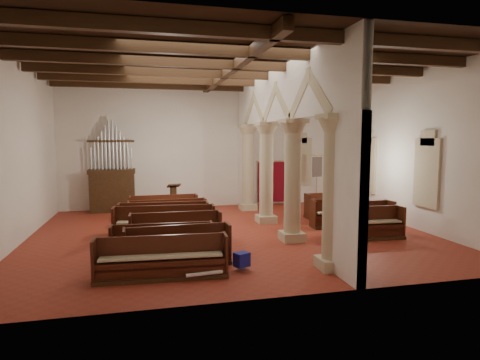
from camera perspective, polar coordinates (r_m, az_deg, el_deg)
name	(u,v)px	position (r m, az deg, el deg)	size (l,w,h in m)	color
floor	(231,233)	(14.71, -1.34, -7.57)	(14.00, 14.00, 0.00)	maroon
ceiling	(230,65)	(14.52, -1.41, 16.10)	(14.00, 14.00, 0.00)	black
wall_back	(206,147)	(20.21, -4.88, 4.71)	(14.00, 0.02, 6.00)	white
wall_front	(289,160)	(8.53, 6.95, 2.88)	(14.00, 0.02, 6.00)	white
wall_left	(14,152)	(14.58, -29.46, 3.44)	(0.02, 12.00, 6.00)	white
wall_right	(403,149)	(17.17, 22.20, 4.05)	(0.02, 12.00, 6.00)	white
ceiling_beams	(230,70)	(14.49, -1.40, 15.40)	(13.80, 11.80, 0.30)	#402714
arcade	(279,135)	(14.77, 5.51, 6.40)	(0.90, 11.90, 6.00)	tan
window_right_a	(428,173)	(16.00, 25.14, 0.94)	(0.03, 1.00, 2.20)	#316F52
window_right_b	(368,165)	(19.29, 17.76, 2.00)	(0.03, 1.00, 2.20)	#316F52
window_back	(299,162)	(21.53, 8.44, 2.62)	(1.00, 0.03, 2.20)	#316F52
pipe_organ	(112,183)	(19.67, -17.70, -0.35)	(2.10, 0.85, 4.40)	#402714
lectern	(173,200)	(18.80, -9.44, -2.89)	(0.64, 0.66, 1.38)	#351A10
dossal_curtain	(273,182)	(21.05, 4.66, -0.24)	(1.80, 0.07, 2.17)	maroon
processional_banner	(316,192)	(19.86, 10.81, -1.64)	(0.60, 0.76, 2.74)	#402714
hymnal_box_a	(242,259)	(10.71, 0.25, -11.23)	(0.37, 0.30, 0.37)	navy
hymnal_box_b	(195,243)	(12.49, -6.47, -8.87)	(0.32, 0.26, 0.32)	#162999
hymnal_box_c	(211,231)	(13.88, -4.18, -7.26)	(0.35, 0.29, 0.35)	navy
tube_heater_a	(204,274)	(10.08, -5.07, -13.12)	(0.09, 0.09, 0.91)	silver
tube_heater_b	(176,258)	(11.42, -9.11, -10.85)	(0.11, 0.11, 1.08)	white
nave_pew_0	(162,264)	(10.30, -11.06, -11.71)	(3.28, 0.89, 1.04)	#402714
nave_pew_1	(178,252)	(11.18, -8.80, -10.15)	(2.89, 0.84, 1.08)	#402714
nave_pew_2	(163,246)	(11.99, -10.94, -9.26)	(2.95, 0.79, 0.98)	#402714
nave_pew_3	(176,235)	(13.12, -9.09, -7.73)	(2.90, 0.75, 1.08)	#402714
nave_pew_4	(165,228)	(14.18, -10.66, -6.67)	(3.49, 0.98, 1.12)	#402714
nave_pew_5	(164,222)	(15.12, -10.78, -5.92)	(3.32, 0.94, 1.09)	#402714
nave_pew_6	(168,216)	(16.37, -10.23, -5.11)	(3.11, 0.82, 0.99)	#402714
nave_pew_7	(164,212)	(17.33, -10.76, -4.43)	(2.85, 0.80, 1.04)	#402714
aisle_pew_0	(374,228)	(14.65, 18.57, -6.46)	(2.01, 0.83, 1.10)	#402714
aisle_pew_1	(365,222)	(15.57, 17.35, -5.67)	(2.22, 0.83, 1.12)	#402714
aisle_pew_2	(338,218)	(16.12, 13.78, -5.22)	(2.15, 0.77, 1.08)	#402714
aisle_pew_3	(334,214)	(16.97, 13.24, -4.74)	(1.92, 0.77, 1.00)	#402714
aisle_pew_4	(327,209)	(17.84, 12.28, -4.11)	(1.94, 0.79, 1.07)	#402714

